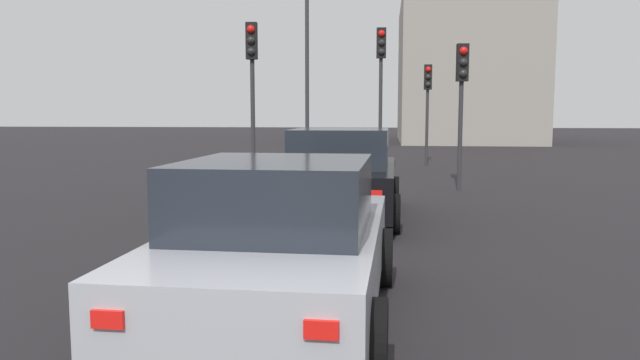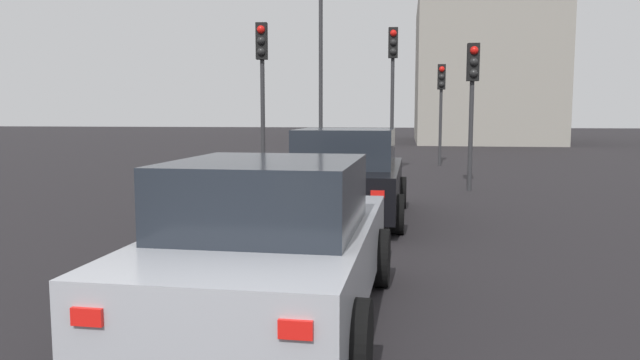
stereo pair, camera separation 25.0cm
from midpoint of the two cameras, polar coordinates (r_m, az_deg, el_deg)
The scene contains 8 objects.
car_black_lead at distance 10.78m, azimuth 3.24°, elevation 0.37°, with size 4.31×2.15×1.63m.
car_silver_second at distance 5.43m, azimuth -3.27°, elevation -6.15°, with size 4.13×2.06×1.50m.
traffic_light_near_left at distance 22.35m, azimuth 11.82°, elevation 8.16°, with size 0.32×0.28×3.68m.
traffic_light_near_right at distance 18.47m, azimuth 7.35°, elevation 10.34°, with size 0.32×0.29×4.47m.
traffic_light_far_left at distance 15.13m, azimuth 14.83°, elevation 8.77°, with size 0.32×0.29×3.59m.
traffic_light_far_right at distance 15.27m, azimuth -5.09°, elevation 10.40°, with size 0.32×0.30×4.15m.
street_lamp_kerbside at distance 24.99m, azimuth 0.36°, elevation 12.99°, with size 0.56×0.36×8.24m.
building_facade_left at distance 42.70m, azimuth 15.27°, elevation 9.94°, with size 13.22×8.63×9.46m, color gray.
Camera 2 is at (-2.57, -1.01, 1.90)m, focal length 33.50 mm.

